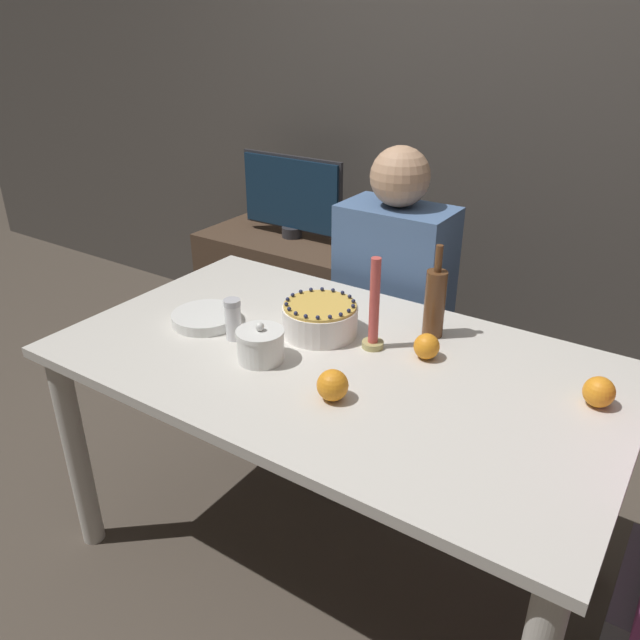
{
  "coord_description": "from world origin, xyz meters",
  "views": [
    {
      "loc": [
        0.8,
        -1.27,
        1.6
      ],
      "look_at": [
        -0.11,
        0.1,
        0.79
      ],
      "focal_mm": 35.0,
      "sensor_mm": 36.0,
      "label": 1
    }
  ],
  "objects_px": {
    "cake": "(320,319)",
    "candle": "(374,312)",
    "bottle": "(435,302)",
    "sugar_bowl": "(261,345)",
    "person_man_blue_shirt": "(392,326)",
    "sugar_shaker": "(233,319)",
    "tv_monitor": "(292,195)"
  },
  "relations": [
    {
      "from": "cake",
      "to": "candle",
      "type": "height_order",
      "value": "candle"
    },
    {
      "from": "cake",
      "to": "bottle",
      "type": "height_order",
      "value": "bottle"
    },
    {
      "from": "sugar_bowl",
      "to": "person_man_blue_shirt",
      "type": "xyz_separation_m",
      "value": [
        0.01,
        0.77,
        -0.27
      ]
    },
    {
      "from": "person_man_blue_shirt",
      "to": "candle",
      "type": "bearing_deg",
      "value": 111.44
    },
    {
      "from": "sugar_shaker",
      "to": "bottle",
      "type": "xyz_separation_m",
      "value": [
        0.47,
        0.34,
        0.04
      ]
    },
    {
      "from": "sugar_bowl",
      "to": "candle",
      "type": "height_order",
      "value": "candle"
    },
    {
      "from": "tv_monitor",
      "to": "sugar_bowl",
      "type": "bearing_deg",
      "value": -57.23
    },
    {
      "from": "cake",
      "to": "tv_monitor",
      "type": "bearing_deg",
      "value": 129.73
    },
    {
      "from": "sugar_bowl",
      "to": "sugar_shaker",
      "type": "xyz_separation_m",
      "value": [
        -0.14,
        0.05,
        0.02
      ]
    },
    {
      "from": "candle",
      "to": "tv_monitor",
      "type": "xyz_separation_m",
      "value": [
        -1.01,
        1.0,
        -0.05
      ]
    },
    {
      "from": "tv_monitor",
      "to": "cake",
      "type": "bearing_deg",
      "value": -50.27
    },
    {
      "from": "sugar_bowl",
      "to": "bottle",
      "type": "xyz_separation_m",
      "value": [
        0.33,
        0.4,
        0.06
      ]
    },
    {
      "from": "cake",
      "to": "candle",
      "type": "bearing_deg",
      "value": 3.41
    },
    {
      "from": "cake",
      "to": "person_man_blue_shirt",
      "type": "distance_m",
      "value": 0.62
    },
    {
      "from": "sugar_bowl",
      "to": "candle",
      "type": "relative_size",
      "value": 0.49
    },
    {
      "from": "cake",
      "to": "sugar_bowl",
      "type": "bearing_deg",
      "value": -101.84
    },
    {
      "from": "candle",
      "to": "person_man_blue_shirt",
      "type": "height_order",
      "value": "person_man_blue_shirt"
    },
    {
      "from": "candle",
      "to": "person_man_blue_shirt",
      "type": "bearing_deg",
      "value": 111.44
    },
    {
      "from": "sugar_bowl",
      "to": "cake",
      "type": "bearing_deg",
      "value": 78.16
    },
    {
      "from": "bottle",
      "to": "person_man_blue_shirt",
      "type": "height_order",
      "value": "person_man_blue_shirt"
    },
    {
      "from": "bottle",
      "to": "tv_monitor",
      "type": "relative_size",
      "value": 0.5
    },
    {
      "from": "sugar_shaker",
      "to": "tv_monitor",
      "type": "bearing_deg",
      "value": 118.88
    },
    {
      "from": "candle",
      "to": "person_man_blue_shirt",
      "type": "relative_size",
      "value": 0.23
    },
    {
      "from": "sugar_shaker",
      "to": "bottle",
      "type": "relative_size",
      "value": 0.45
    },
    {
      "from": "sugar_bowl",
      "to": "sugar_shaker",
      "type": "relative_size",
      "value": 1.06
    },
    {
      "from": "tv_monitor",
      "to": "candle",
      "type": "bearing_deg",
      "value": -44.62
    },
    {
      "from": "candle",
      "to": "bottle",
      "type": "bearing_deg",
      "value": 56.4
    },
    {
      "from": "sugar_shaker",
      "to": "cake",
      "type": "bearing_deg",
      "value": 41.79
    },
    {
      "from": "candle",
      "to": "tv_monitor",
      "type": "bearing_deg",
      "value": 135.38
    },
    {
      "from": "person_man_blue_shirt",
      "to": "tv_monitor",
      "type": "bearing_deg",
      "value": -29.65
    },
    {
      "from": "sugar_shaker",
      "to": "sugar_bowl",
      "type": "bearing_deg",
      "value": -20.37
    },
    {
      "from": "candle",
      "to": "bottle",
      "type": "relative_size",
      "value": 0.97
    }
  ]
}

